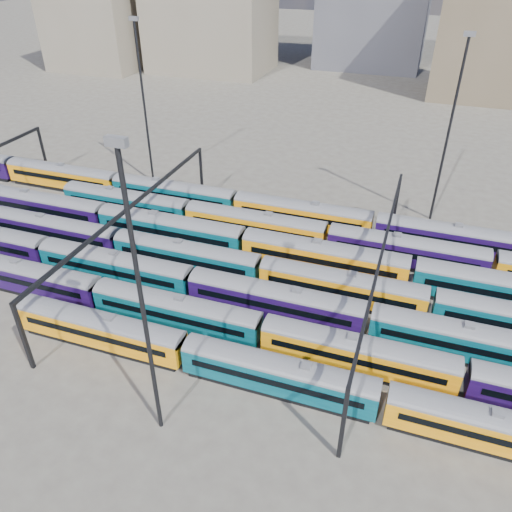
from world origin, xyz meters
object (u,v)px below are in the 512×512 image
(rake_0, at_px, (502,428))
(rake_1, at_px, (358,351))
(rake_2, at_px, (115,264))
(mast_2, at_px, (141,296))

(rake_0, bearing_deg, rake_1, 157.88)
(rake_2, height_order, mast_2, mast_2)
(rake_0, distance_m, mast_2, 30.15)
(rake_0, xyz_separation_m, rake_2, (-41.86, 10.00, 0.17))
(rake_0, relative_size, rake_1, 0.98)
(rake_0, xyz_separation_m, mast_2, (-26.95, -7.00, 11.58))
(rake_1, height_order, mast_2, mast_2)
(rake_0, height_order, mast_2, mast_2)
(mast_2, bearing_deg, rake_0, 14.56)
(rake_2, relative_size, mast_2, 5.41)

